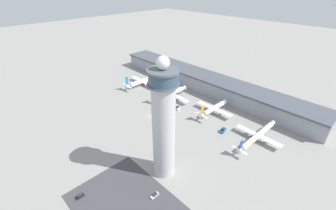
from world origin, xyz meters
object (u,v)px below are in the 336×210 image
Objects in this scene: service_truck_fuel at (177,108)px; airplane_gate_bravo at (171,93)px; airplane_gate_alpha at (143,81)px; control_tower at (164,123)px; airplane_gate_charlie at (214,109)px; service_truck_catering at (223,130)px; service_truck_baggage at (252,140)px; car_maroon_suv at (155,195)px; car_navy_sedan at (80,196)px; airplane_gate_delta at (258,136)px.

airplane_gate_bravo is at bearing 150.63° from service_truck_fuel.
airplane_gate_alpha is 0.94× the size of airplane_gate_bravo.
airplane_gate_charlie is at bearing 103.92° from control_tower.
service_truck_baggage reaches higher than service_truck_catering.
airplane_gate_alpha reaches higher than service_truck_catering.
car_maroon_suv is (6.88, -69.00, -0.40)m from service_truck_catering.
airplane_gate_charlie is at bearing 90.48° from car_navy_sedan.
airplane_gate_bravo is 6.10× the size of service_truck_catering.
airplane_gate_alpha reaches higher than car_maroon_suv.
control_tower reaches higher than airplane_gate_bravo.
service_truck_catering reaches higher than car_navy_sedan.
service_truck_fuel is at bearing -176.02° from service_truck_baggage.
car_maroon_suv is at bearing 46.61° from car_navy_sedan.
car_navy_sedan is (-37.30, -99.59, -0.54)m from service_truck_baggage.
airplane_gate_bravo is 62.09m from service_truck_catering.
airplane_gate_charlie is (-17.15, 69.20, -27.21)m from control_tower.
car_navy_sedan is (0.92, -110.25, -3.90)m from airplane_gate_charlie.
airplane_gate_alpha is 8.50× the size of car_maroon_suv.
airplane_gate_alpha reaches higher than car_navy_sedan.
service_truck_fuel is (-65.14, -7.27, -3.35)m from airplane_gate_delta.
control_tower is at bearing -110.51° from airplane_gate_delta.
airplane_gate_alpha reaches higher than airplane_gate_delta.
car_maroon_suv is (-12.34, -73.19, -0.52)m from service_truck_baggage.
service_truck_catering is (61.26, -9.50, -3.40)m from airplane_gate_bravo.
airplane_gate_delta is (121.03, -1.64, 0.09)m from airplane_gate_alpha.
car_navy_sedan is (-16.23, -41.05, -31.11)m from control_tower.
service_truck_baggage is at bearing 3.98° from service_truck_fuel.
airplane_gate_delta reaches higher than car_navy_sedan.
service_truck_catering is at bearing -167.70° from service_truck_baggage.
airplane_gate_alpha is at bearing 147.26° from control_tower.
airplane_gate_charlie reaches higher than service_truck_catering.
car_maroon_suv is at bearing -99.57° from service_truck_baggage.
airplane_gate_alpha is at bearing 175.02° from service_truck_catering.
service_truck_fuel is at bearing -173.63° from airplane_gate_delta.
airplane_gate_charlie is 5.25× the size of service_truck_baggage.
airplane_gate_bravo is at bearing 1.19° from airplane_gate_alpha.
service_truck_catering is at bearing -8.81° from airplane_gate_bravo.
airplane_gate_alpha is 5.12× the size of service_truck_fuel.
service_truck_catering is at bearing 95.69° from car_maroon_suv.
service_truck_fuel is at bearing -9.05° from airplane_gate_alpha.
car_navy_sedan is at bearing -111.57° from control_tower.
service_truck_fuel reaches higher than car_maroon_suv.
car_maroon_suv is (25.88, -83.84, -3.87)m from airplane_gate_charlie.
airplane_gate_alpha is 132.11m from car_maroon_suv.
airplane_gate_bravo is at bearing 178.31° from airplane_gate_delta.
airplane_gate_bravo is (-59.42, 63.85, -27.28)m from control_tower.
airplane_gate_delta is 9.89× the size of car_maroon_suv.
airplane_gate_alpha reaches higher than airplane_gate_charlie.
service_truck_baggage is (-1.90, -2.87, -3.14)m from airplane_gate_delta.
control_tower is at bearing -91.95° from service_truck_catering.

